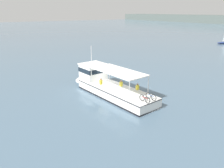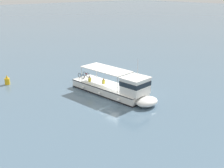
% 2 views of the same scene
% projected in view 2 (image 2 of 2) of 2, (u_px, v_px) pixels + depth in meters
% --- Properties ---
extents(ground_plane, '(400.00, 400.00, 0.00)m').
position_uv_depth(ground_plane, '(117.00, 99.00, 36.19)').
color(ground_plane, slate).
extents(ferry_main, '(13.02, 4.57, 5.32)m').
position_uv_depth(ferry_main, '(118.00, 89.00, 36.71)').
color(ferry_main, white).
rests_on(ferry_main, ground).
extents(channel_buoy, '(0.70, 0.70, 1.40)m').
position_uv_depth(channel_buoy, '(7.00, 81.00, 41.32)').
color(channel_buoy, gold).
rests_on(channel_buoy, ground).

